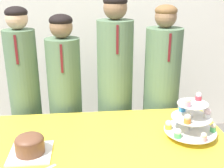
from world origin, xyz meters
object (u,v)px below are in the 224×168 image
student_1 (66,105)px  cupcake_stand (190,120)px  student_3 (161,99)px  round_cake (30,145)px  student_2 (115,95)px  student_0 (26,103)px

student_1 → cupcake_stand: bearing=-37.7°
student_1 → student_3: (0.83, 0.00, 0.02)m
cupcake_stand → student_3: student_3 is taller
round_cake → student_3: (0.99, 0.75, -0.06)m
round_cake → cupcake_stand: 1.01m
round_cake → student_2: size_ratio=0.15×
student_1 → student_2: (0.42, 0.00, 0.07)m
cupcake_stand → round_cake: bearing=-174.3°
student_3 → student_1: bearing=-180.0°
cupcake_stand → student_2: size_ratio=0.21×
student_3 → student_0: bearing=-180.0°
student_0 → student_2: bearing=0.0°
round_cake → cupcake_stand: cupcake_stand is taller
round_cake → student_1: 0.77m
cupcake_stand → student_0: (-1.17, 0.65, -0.10)m
round_cake → student_0: size_ratio=0.16×
student_0 → student_1: size_ratio=1.04×
student_0 → student_1: 0.33m
cupcake_stand → student_1: bearing=142.3°
cupcake_stand → student_0: bearing=150.9°
cupcake_stand → student_3: size_ratio=0.22×
round_cake → cupcake_stand: bearing=5.7°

